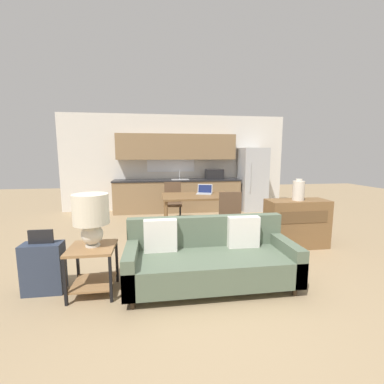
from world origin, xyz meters
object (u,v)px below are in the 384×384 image
(dining_table, at_px, (197,198))
(dining_chair_far_left, at_px, (173,201))
(refrigerator, at_px, (252,179))
(table_lamp, at_px, (91,215))
(dining_chair_near_right, at_px, (228,215))
(suitcase, at_px, (44,268))
(laptop, at_px, (205,191))
(couch, at_px, (209,258))
(side_table, at_px, (93,262))
(credenza, at_px, (296,223))
(vase, at_px, (298,190))

(dining_table, xyz_separation_m, dining_chair_far_left, (-0.45, 0.79, -0.18))
(refrigerator, xyz_separation_m, table_lamp, (-3.48, -4.07, 0.04))
(dining_chair_near_right, relative_size, suitcase, 1.25)
(refrigerator, bearing_deg, laptop, -136.12)
(dining_chair_far_left, height_order, laptop, laptop)
(dining_chair_near_right, bearing_deg, suitcase, 31.18)
(refrigerator, relative_size, dining_chair_far_left, 1.88)
(couch, xyz_separation_m, suitcase, (-1.93, 0.06, -0.02))
(side_table, height_order, suitcase, suitcase)
(dining_table, bearing_deg, refrigerator, 43.61)
(credenza, distance_m, dining_chair_far_left, 2.82)
(refrigerator, xyz_separation_m, credenza, (-0.35, -3.01, -0.47))
(table_lamp, xyz_separation_m, vase, (3.11, 1.04, 0.07))
(side_table, relative_size, laptop, 1.43)
(dining_chair_far_left, distance_m, dining_chair_near_right, 1.82)
(refrigerator, relative_size, credenza, 1.70)
(table_lamp, relative_size, suitcase, 0.80)
(dining_table, height_order, vase, vase)
(couch, relative_size, dining_chair_near_right, 2.14)
(dining_chair_near_right, bearing_deg, dining_table, -57.62)
(vase, bearing_deg, dining_table, 141.70)
(side_table, bearing_deg, refrigerator, 49.66)
(dining_table, distance_m, couch, 2.30)
(couch, xyz_separation_m, dining_chair_near_right, (0.66, 1.47, 0.18))
(vase, bearing_deg, refrigerator, 83.12)
(dining_chair_near_right, distance_m, suitcase, 2.96)
(dining_table, distance_m, side_table, 2.79)
(vase, distance_m, dining_chair_far_left, 2.86)
(dining_chair_far_left, xyz_separation_m, laptop, (0.65, -0.62, 0.29))
(refrigerator, height_order, suitcase, refrigerator)
(refrigerator, height_order, couch, refrigerator)
(couch, relative_size, table_lamp, 3.34)
(table_lamp, height_order, dining_chair_near_right, table_lamp)
(couch, bearing_deg, side_table, -178.92)
(side_table, bearing_deg, dining_chair_far_left, 69.86)
(side_table, xyz_separation_m, table_lamp, (0.01, 0.03, 0.55))
(side_table, bearing_deg, laptop, 54.18)
(laptop, bearing_deg, suitcase, -114.93)
(credenza, bearing_deg, refrigerator, 83.28)
(dining_table, relative_size, credenza, 1.37)
(side_table, xyz_separation_m, credenza, (3.13, 1.09, 0.04))
(suitcase, bearing_deg, table_lamp, -5.93)
(credenza, bearing_deg, suitcase, -164.80)
(couch, distance_m, side_table, 1.37)
(couch, distance_m, dining_chair_near_right, 1.62)
(credenza, height_order, laptop, laptop)
(table_lamp, distance_m, vase, 3.28)
(refrigerator, xyz_separation_m, side_table, (-3.48, -4.10, -0.51))
(dining_table, xyz_separation_m, laptop, (0.20, 0.17, 0.11))
(refrigerator, distance_m, side_table, 5.40)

